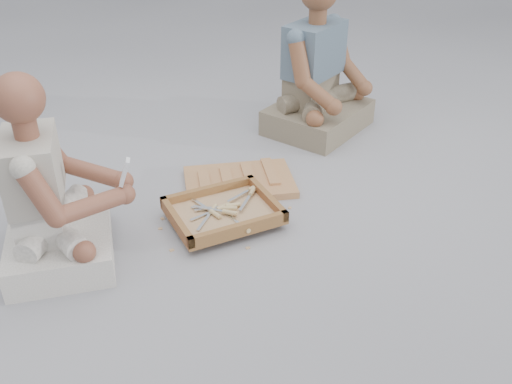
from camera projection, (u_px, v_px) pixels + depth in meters
name	position (u px, v px, depth m)	size (l,w,h in m)	color
ground	(272.00, 261.00, 2.48)	(60.00, 60.00, 0.00)	#9C9BA1
carved_panel	(239.00, 182.00, 3.03)	(0.57, 0.38, 0.04)	#B07144
tool_tray	(223.00, 212.00, 2.70)	(0.52, 0.42, 0.06)	brown
chisel_0	(225.00, 208.00, 2.72)	(0.21, 0.11, 0.02)	silver
chisel_1	(211.00, 212.00, 2.69)	(0.16, 0.18, 0.02)	silver
chisel_2	(228.00, 206.00, 2.73)	(0.22, 0.05, 0.02)	silver
chisel_3	(219.00, 208.00, 2.71)	(0.22, 0.08, 0.02)	silver
chisel_4	(213.00, 212.00, 2.68)	(0.08, 0.21, 0.02)	silver
chisel_5	(251.00, 189.00, 2.85)	(0.21, 0.11, 0.02)	silver
chisel_6	(225.00, 212.00, 2.67)	(0.18, 0.16, 0.02)	silver
chisel_7	(242.00, 225.00, 2.60)	(0.07, 0.22, 0.02)	silver
chisel_8	(251.00, 193.00, 2.81)	(0.16, 0.18, 0.02)	silver
wood_chip_0	(277.00, 212.00, 2.80)	(0.02, 0.01, 0.00)	tan
wood_chip_1	(280.00, 213.00, 2.80)	(0.02, 0.01, 0.00)	tan
wood_chip_2	(160.00, 229.00, 2.69)	(0.02, 0.01, 0.00)	tan
wood_chip_3	(218.00, 220.00, 2.75)	(0.02, 0.01, 0.00)	tan
wood_chip_4	(183.00, 207.00, 2.85)	(0.02, 0.01, 0.00)	tan
wood_chip_5	(248.00, 248.00, 2.56)	(0.02, 0.01, 0.00)	tan
wood_chip_6	(196.00, 198.00, 2.92)	(0.02, 0.01, 0.00)	tan
wood_chip_7	(162.00, 219.00, 2.76)	(0.02, 0.01, 0.00)	tan
wood_chip_8	(196.00, 186.00, 3.03)	(0.02, 0.01, 0.00)	tan
wood_chip_9	(172.00, 250.00, 2.54)	(0.02, 0.01, 0.00)	tan
wood_chip_10	(290.00, 208.00, 2.84)	(0.02, 0.01, 0.00)	tan
wood_chip_11	(278.00, 195.00, 2.94)	(0.02, 0.01, 0.00)	tan
wood_chip_12	(270.00, 222.00, 2.73)	(0.02, 0.01, 0.00)	tan
wood_chip_13	(258.00, 206.00, 2.86)	(0.02, 0.01, 0.00)	tan
craftsman	(51.00, 201.00, 2.36)	(0.60, 0.60, 0.84)	silver
companion	(318.00, 81.00, 3.49)	(0.77, 0.73, 0.95)	#7D715A
mobile_phone	(125.00, 172.00, 2.32)	(0.07, 0.06, 0.12)	silver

